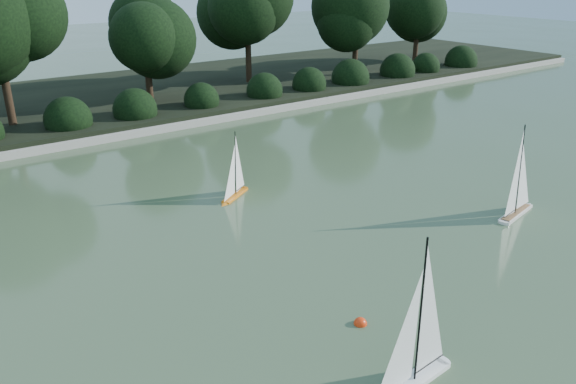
{
  "coord_description": "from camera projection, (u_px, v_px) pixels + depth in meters",
  "views": [
    {
      "loc": [
        -5.6,
        -4.68,
        4.12
      ],
      "look_at": [
        -0.6,
        2.13,
        0.7
      ],
      "focal_mm": 35.0,
      "sensor_mm": 36.0,
      "label": 1
    }
  ],
  "objects": [
    {
      "name": "far_bank",
      "position": [
        101.0,
        100.0,
        17.77
      ],
      "size": [
        40.0,
        8.0,
        0.3
      ],
      "primitive_type": "cube",
      "color": "black",
      "rests_on": "ground"
    },
    {
      "name": "shrub_hedge",
      "position": [
        138.0,
        110.0,
        15.34
      ],
      "size": [
        29.1,
        1.1,
        1.1
      ],
      "color": "black",
      "rests_on": "ground"
    },
    {
      "name": "race_buoy",
      "position": [
        360.0,
        324.0,
        6.94
      ],
      "size": [
        0.17,
        0.17,
        0.17
      ],
      "primitive_type": "sphere",
      "color": "red",
      "rests_on": "ground"
    },
    {
      "name": "sailboat_white_a",
      "position": [
        407.0,
        367.0,
        5.77
      ],
      "size": [
        1.34,
        0.3,
        1.83
      ],
      "color": "white",
      "rests_on": "ground"
    },
    {
      "name": "ground",
      "position": [
        409.0,
        272.0,
        8.11
      ],
      "size": [
        80.0,
        80.0,
        0.0
      ],
      "primitive_type": "plane",
      "color": "#354A2C",
      "rests_on": "ground"
    },
    {
      "name": "tree_line",
      "position": [
        150.0,
        20.0,
        16.34
      ],
      "size": [
        26.31,
        3.93,
        4.39
      ],
      "color": "black",
      "rests_on": "ground"
    },
    {
      "name": "sailboat_orange",
      "position": [
        233.0,
        187.0,
        10.63
      ],
      "size": [
        0.92,
        0.63,
        1.37
      ],
      "color": "orange",
      "rests_on": "ground"
    },
    {
      "name": "sailboat_white_b",
      "position": [
        520.0,
        199.0,
        9.95
      ],
      "size": [
        1.29,
        0.43,
        1.75
      ],
      "color": "silver",
      "rests_on": "ground"
    },
    {
      "name": "pond_coping",
      "position": [
        153.0,
        130.0,
        14.8
      ],
      "size": [
        40.0,
        0.35,
        0.18
      ],
      "primitive_type": "cube",
      "color": "gray",
      "rests_on": "ground"
    }
  ]
}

